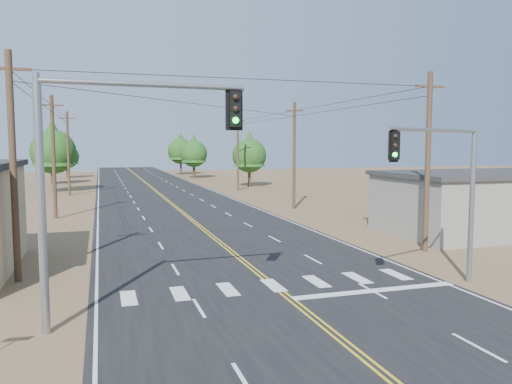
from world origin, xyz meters
name	(u,v)px	position (x,y,z in m)	size (l,w,h in m)	color
ground	(370,364)	(0.00, 0.00, 0.00)	(220.00, 220.00, 0.00)	brown
road	(187,216)	(0.00, 30.00, 0.01)	(15.00, 200.00, 0.02)	black
building_right	(495,203)	(19.00, 16.00, 2.00)	(15.00, 8.00, 4.00)	gray
utility_pole_left_near	(13,165)	(-10.50, 12.00, 5.12)	(1.80, 0.30, 10.00)	#4C3826
utility_pole_left_mid	(54,156)	(-10.50, 32.00, 5.12)	(1.80, 0.30, 10.00)	#4C3826
utility_pole_left_far	(68,153)	(-10.50, 52.00, 5.12)	(1.80, 0.30, 10.00)	#4C3826
utility_pole_right_near	(428,161)	(10.50, 12.00, 5.12)	(1.80, 0.30, 10.00)	#4C3826
utility_pole_right_mid	(294,155)	(10.50, 32.00, 5.12)	(1.80, 0.30, 10.00)	#4C3826
utility_pole_right_far	(238,152)	(10.50, 52.00, 5.12)	(1.80, 0.30, 10.00)	#4C3826
signal_mast_left	(105,159)	(-6.77, 5.09, 5.52)	(6.75, 0.53, 8.17)	gray
signal_mast_right	(451,179)	(6.74, 5.35, 4.59)	(5.56, 2.29, 6.75)	gray
tree_left_near	(53,147)	(-12.59, 57.06, 5.76)	(5.65, 5.65, 9.42)	#3F2D1E
tree_left_mid	(51,151)	(-14.00, 71.07, 5.21)	(5.11, 5.11, 8.51)	#3F2D1E
tree_left_far	(67,154)	(-12.69, 86.56, 4.37)	(4.29, 4.29, 7.15)	#3F2D1E
tree_right_near	(249,152)	(13.83, 57.86, 5.02)	(4.92, 4.92, 8.20)	#3F2D1E
tree_right_mid	(194,151)	(9.55, 79.07, 4.96)	(4.87, 4.87, 8.12)	#3F2D1E
tree_right_far	(181,149)	(9.00, 91.01, 5.36)	(5.26, 5.26, 8.76)	#3F2D1E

